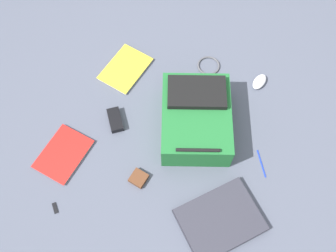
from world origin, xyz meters
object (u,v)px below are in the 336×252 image
Objects in this scene: backpack at (196,118)px; book_blue at (63,154)px; computer_mouse at (259,82)px; earbud_pouch at (139,178)px; cable_coil at (209,66)px; power_brick at (116,119)px; pen_black at (262,163)px; laptop at (220,220)px; usb_stick at (55,208)px; book_red at (125,69)px.

backpack reaches higher than book_blue.
book_blue is at bearing 57.71° from computer_mouse.
computer_mouse is at bearing -122.82° from earbud_pouch.
cable_coil is at bearing -86.73° from backpack.
computer_mouse and power_brick have the same top height.
pen_black is at bearing 120.98° from computer_mouse.
cable_coil is 0.62m from pen_black.
laptop is 8.49× the size of usb_stick.
laptop is 1.43× the size of book_red.
backpack is 9.67× the size of usb_stick.
laptop is 0.95m from book_red.
usb_stick is at bearing 29.32° from pen_black.
computer_mouse is 0.82× the size of power_brick.
book_blue is at bearing 30.53° from backpack.
usb_stick is at bearing 77.44° from power_brick.
power_brick is (0.38, 0.47, 0.01)m from cable_coil.
earbud_pouch is at bearing 115.32° from book_red.
computer_mouse is 0.85× the size of cable_coil.
computer_mouse is at bearing 174.04° from cable_coil.
backpack is at bearing -16.10° from pen_black.
book_blue reaches higher than cable_coil.
usb_stick is (0.49, 0.98, -0.00)m from cable_coil.
power_brick is at bearing -1.19° from pen_black.
pen_black is at bearing -155.79° from earbud_pouch.
book_blue is 0.40m from earbud_pouch.
usb_stick is (-0.07, 0.26, -0.00)m from book_blue.
book_blue is 4.03× the size of earbud_pouch.
earbud_pouch is at bearing 24.21° from pen_black.
pen_black is at bearing -150.68° from usb_stick.
cable_coil is at bearing -51.18° from pen_black.
book_blue is 0.31m from power_brick.
backpack is 1.14× the size of laptop.
book_red is (-0.12, -0.57, 0.00)m from book_blue.
book_blue is 2.79× the size of computer_mouse.
laptop is at bearing -167.49° from usb_stick.
computer_mouse is at bearing -92.42° from laptop.
power_brick is at bearing -50.99° from earbud_pouch.
laptop reaches higher than usb_stick.
backpack reaches higher than book_red.
computer_mouse is 2.03× the size of usb_stick.
book_red is at bearing -64.68° from earbud_pouch.
usb_stick is at bearing 49.54° from backpack.
laptop is 0.78m from computer_mouse.
book_red is (0.69, -0.66, -0.01)m from laptop.
book_blue is 5.67× the size of usb_stick.
power_brick is 1.75× the size of earbud_pouch.
computer_mouse is at bearing -146.71° from power_brick.
book_red is 0.64m from earbud_pouch.
usb_stick is at bearing 36.88° from earbud_pouch.
power_brick is at bearing 12.77° from backpack.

